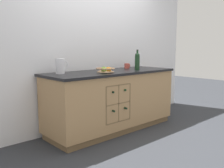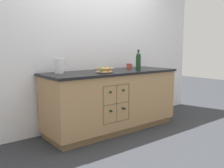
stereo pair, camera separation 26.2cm
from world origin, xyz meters
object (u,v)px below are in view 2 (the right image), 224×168
fruit_bowl (104,70)px  ceramic_mug (129,66)px  standing_wine_bottle (138,61)px  white_pitcher (59,66)px

fruit_bowl → ceramic_mug: bearing=22.7°
standing_wine_bottle → fruit_bowl: bearing=-179.0°
ceramic_mug → standing_wine_bottle: standing_wine_bottle is taller
fruit_bowl → white_pitcher: white_pitcher is taller
white_pitcher → standing_wine_bottle: (1.20, -0.28, 0.04)m
fruit_bowl → standing_wine_bottle: bearing=1.0°
ceramic_mug → standing_wine_bottle: size_ratio=0.38×
fruit_bowl → white_pitcher: bearing=151.8°
fruit_bowl → ceramic_mug: (0.75, 0.31, -0.00)m
ceramic_mug → standing_wine_bottle: 0.33m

